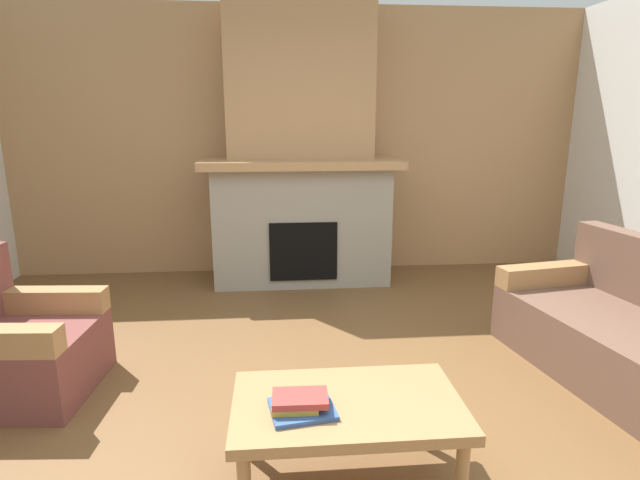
# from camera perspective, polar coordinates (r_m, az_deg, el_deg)

# --- Properties ---
(ground) EXTENTS (9.00, 9.00, 0.00)m
(ground) POSITION_cam_1_polar(r_m,az_deg,el_deg) (2.95, 0.82, -20.05)
(ground) COLOR brown
(wall_back_wood_panel) EXTENTS (6.00, 0.12, 2.70)m
(wall_back_wood_panel) POSITION_cam_1_polar(r_m,az_deg,el_deg) (5.45, -2.39, 10.72)
(wall_back_wood_panel) COLOR tan
(wall_back_wood_panel) RESTS_ON ground
(fireplace) EXTENTS (1.90, 0.82, 2.70)m
(fireplace) POSITION_cam_1_polar(r_m,az_deg,el_deg) (5.09, -2.17, 8.40)
(fireplace) COLOR gray
(fireplace) RESTS_ON ground
(armchair) EXTENTS (0.81, 0.81, 0.85)m
(armchair) POSITION_cam_1_polar(r_m,az_deg,el_deg) (3.60, -30.73, -10.22)
(armchair) COLOR brown
(armchair) RESTS_ON ground
(coffee_table) EXTENTS (1.00, 0.60, 0.43)m
(coffee_table) POSITION_cam_1_polar(r_m,az_deg,el_deg) (2.37, 3.05, -18.56)
(coffee_table) COLOR #A87A4C
(coffee_table) RESTS_ON ground
(book_stack_near_edge) EXTENTS (0.30, 0.26, 0.07)m
(book_stack_near_edge) POSITION_cam_1_polar(r_m,az_deg,el_deg) (2.25, -2.31, -17.74)
(book_stack_near_edge) COLOR #335699
(book_stack_near_edge) RESTS_ON coffee_table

